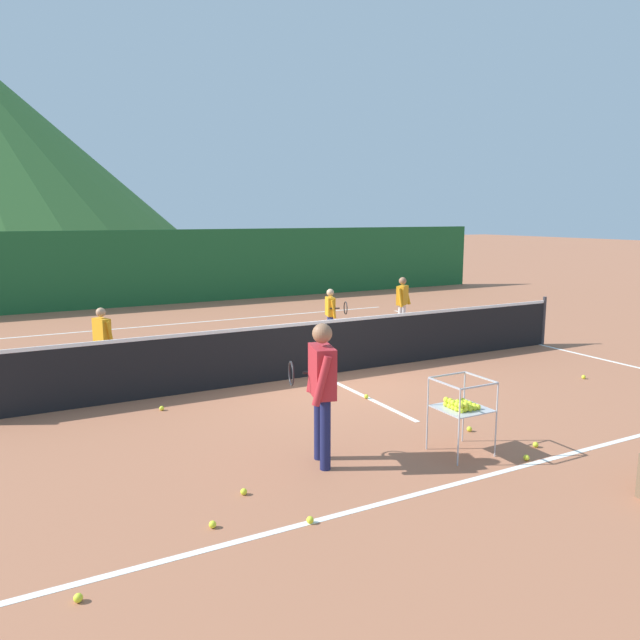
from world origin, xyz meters
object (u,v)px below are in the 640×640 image
at_px(instructor, 321,381).
at_px(tennis_ball_0, 332,387).
at_px(student_2, 402,299).
at_px(tennis_ball_8, 526,458).
at_px(tennis_ball_10, 78,598).
at_px(student_1, 331,310).
at_px(tennis_ball_4, 162,408).
at_px(tennis_ball_1, 469,429).
at_px(tennis_ball_7, 244,492).
at_px(tennis_ball_2, 213,524).
at_px(tennis_ball_9, 536,445).
at_px(student_0, 102,335).
at_px(tennis_ball_3, 584,377).
at_px(ball_cart, 461,406).
at_px(tennis_ball_6, 310,520).
at_px(tennis_ball_11, 366,397).
at_px(tennis_net, 320,347).

bearing_deg(instructor, tennis_ball_0, 58.46).
xyz_separation_m(student_2, tennis_ball_8, (-3.42, -7.20, -0.76)).
xyz_separation_m(tennis_ball_0, tennis_ball_10, (-4.35, -3.98, 0.00)).
height_order(student_1, tennis_ball_4, student_1).
distance_m(tennis_ball_1, tennis_ball_7, 3.28).
relative_size(tennis_ball_8, tennis_ball_10, 1.00).
distance_m(tennis_ball_2, tennis_ball_8, 3.69).
height_order(student_1, student_2, student_2).
bearing_deg(tennis_ball_0, tennis_ball_9, -74.45).
bearing_deg(student_0, tennis_ball_0, -40.88).
xyz_separation_m(student_1, tennis_ball_8, (-1.29, -6.92, -0.68)).
height_order(tennis_ball_2, tennis_ball_4, same).
distance_m(tennis_ball_1, tennis_ball_9, 0.87).
bearing_deg(student_1, tennis_ball_3, -64.35).
bearing_deg(student_0, tennis_ball_7, -85.40).
bearing_deg(ball_cart, tennis_ball_9, -17.49).
bearing_deg(tennis_ball_3, tennis_ball_8, -149.63).
relative_size(tennis_ball_4, tennis_ball_10, 1.00).
xyz_separation_m(tennis_ball_3, tennis_ball_4, (-6.85, 1.71, 0.00)).
bearing_deg(tennis_ball_6, tennis_ball_0, 58.14).
bearing_deg(instructor, tennis_ball_11, 46.15).
height_order(tennis_ball_2, tennis_ball_3, same).
xyz_separation_m(tennis_ball_6, tennis_ball_10, (-2.02, -0.23, 0.00)).
height_order(tennis_ball_7, tennis_ball_9, same).
relative_size(student_0, tennis_ball_2, 17.69).
bearing_deg(tennis_ball_7, tennis_ball_11, 37.50).
relative_size(student_2, tennis_ball_0, 19.44).
height_order(student_0, student_1, student_0).
relative_size(ball_cart, tennis_ball_1, 13.22).
height_order(tennis_net, tennis_ball_8, tennis_net).
xyz_separation_m(student_1, ball_cart, (-1.83, -6.38, -0.13)).
relative_size(tennis_ball_2, tennis_ball_3, 1.00).
height_order(tennis_net, student_1, student_1).
distance_m(instructor, tennis_ball_4, 3.14).
height_order(tennis_net, student_0, student_0).
distance_m(instructor, tennis_ball_6, 1.66).
bearing_deg(tennis_ball_6, tennis_ball_4, 95.56).
bearing_deg(tennis_ball_6, tennis_ball_11, 50.04).
bearing_deg(ball_cart, student_2, 59.28).
xyz_separation_m(tennis_net, tennis_ball_11, (-0.04, -1.59, -0.47)).
height_order(tennis_net, tennis_ball_4, tennis_net).
height_order(tennis_ball_4, tennis_ball_9, same).
xyz_separation_m(instructor, tennis_ball_4, (-1.12, 2.78, -0.94)).
height_order(tennis_net, tennis_ball_3, tennis_net).
xyz_separation_m(tennis_ball_3, tennis_ball_10, (-8.49, -2.46, 0.00)).
bearing_deg(tennis_ball_2, tennis_ball_4, 83.17).
distance_m(instructor, tennis_ball_11, 2.76).
bearing_deg(tennis_ball_8, student_1, 79.42).
distance_m(student_0, tennis_ball_4, 2.62).
xyz_separation_m(tennis_ball_7, tennis_ball_11, (2.86, 2.20, 0.00)).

